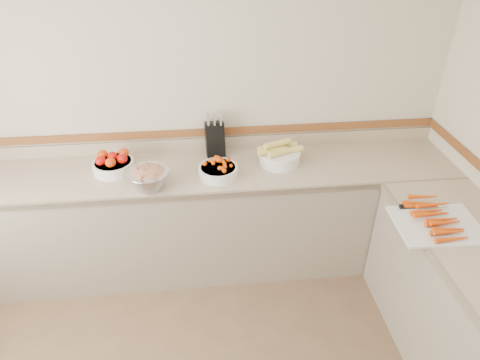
{
  "coord_description": "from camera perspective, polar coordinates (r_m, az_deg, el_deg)",
  "views": [
    {
      "loc": [
        0.1,
        -1.03,
        2.54
      ],
      "look_at": [
        0.35,
        1.35,
        1.0
      ],
      "focal_mm": 32.0,
      "sensor_mm": 36.0,
      "label": 1
    }
  ],
  "objects": [
    {
      "name": "tomato_bowl",
      "position": [
        3.25,
        -16.55,
        2.1
      ],
      "size": [
        0.3,
        0.3,
        0.15
      ],
      "color": "white",
      "rests_on": "counter_back"
    },
    {
      "name": "rhubarb_bowl",
      "position": [
        2.97,
        -12.05,
        0.33
      ],
      "size": [
        0.29,
        0.29,
        0.17
      ],
      "color": "#B2B2BA",
      "rests_on": "counter_back"
    },
    {
      "name": "cherry_tomato_bowl",
      "position": [
        3.06,
        -2.92,
        1.42
      ],
      "size": [
        0.29,
        0.29,
        0.15
      ],
      "color": "white",
      "rests_on": "counter_back"
    },
    {
      "name": "counter_back",
      "position": [
        3.42,
        -6.44,
        -5.08
      ],
      "size": [
        4.0,
        0.65,
        1.08
      ],
      "color": "tan",
      "rests_on": "ground_plane"
    },
    {
      "name": "back_wall",
      "position": [
        3.28,
        -7.41,
        10.22
      ],
      "size": [
        4.0,
        0.0,
        4.0
      ],
      "primitive_type": "plane",
      "rotation": [
        1.57,
        0.0,
        0.0
      ],
      "color": "beige",
      "rests_on": "ground_plane"
    },
    {
      "name": "corn_bowl",
      "position": [
        3.23,
        5.25,
        3.38
      ],
      "size": [
        0.35,
        0.32,
        0.19
      ],
      "color": "white",
      "rests_on": "counter_back"
    },
    {
      "name": "cutting_board",
      "position": [
        2.88,
        24.71,
        -5.0
      ],
      "size": [
        0.53,
        0.46,
        0.07
      ],
      "color": "silver",
      "rests_on": "counter_right"
    },
    {
      "name": "knife_block",
      "position": [
        3.3,
        -3.37,
        5.6
      ],
      "size": [
        0.15,
        0.18,
        0.35
      ],
      "color": "black",
      "rests_on": "counter_back"
    }
  ]
}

